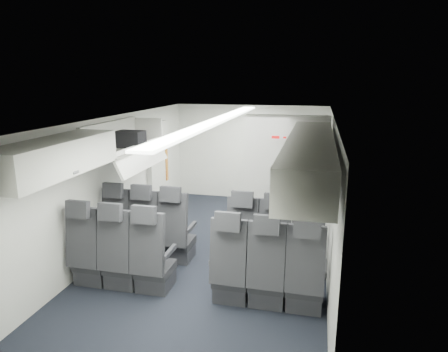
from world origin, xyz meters
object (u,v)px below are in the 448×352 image
at_px(boarding_door, 159,168).
at_px(seat_row_mid, 191,267).
at_px(galley_unit, 291,163).
at_px(flight_attendant, 254,178).
at_px(carry_on_bag, 130,139).
at_px(seat_row_front, 210,239).

bearing_deg(boarding_door, seat_row_mid, -61.23).
relative_size(galley_unit, flight_attendant, 1.16).
bearing_deg(flight_attendant, boarding_door, 83.97).
xyz_separation_m(seat_row_mid, carry_on_bag, (-1.35, 1.23, 1.41)).
relative_size(seat_row_front, flight_attendant, 2.04).
height_order(seat_row_mid, carry_on_bag, carry_on_bag).
bearing_deg(seat_row_mid, galley_unit, 77.12).
height_order(seat_row_front, flight_attendant, flight_attendant).
height_order(galley_unit, carry_on_bag, carry_on_bag).
xyz_separation_m(galley_unit, boarding_door, (-2.59, -1.17, 0.00)).
distance_m(galley_unit, carry_on_bag, 3.82).
relative_size(seat_row_front, galley_unit, 1.75).
bearing_deg(boarding_door, carry_on_bag, -80.80).
xyz_separation_m(seat_row_front, boarding_door, (-1.64, 2.09, 0.55)).
bearing_deg(boarding_door, galley_unit, 24.28).
relative_size(seat_row_mid, boarding_door, 1.79).
xyz_separation_m(seat_row_front, galley_unit, (0.95, 3.25, 0.55)).
xyz_separation_m(galley_unit, carry_on_bag, (-2.30, -2.92, 0.86)).
relative_size(seat_row_mid, flight_attendant, 2.04).
xyz_separation_m(seat_row_front, flight_attendant, (0.29, 2.26, 0.41)).
height_order(seat_row_front, boarding_door, boarding_door).
bearing_deg(boarding_door, seat_row_front, -51.84).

